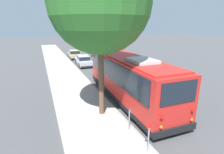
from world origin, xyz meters
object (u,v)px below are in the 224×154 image
Objects in this scene: sign_post_near at (149,136)px; sign_post_far at (129,120)px; shuttle_bus at (128,76)px; parked_sedan_silver at (83,61)px; parked_sedan_tan at (74,54)px.

sign_post_far is (1.69, 0.00, -0.18)m from sign_post_near.
shuttle_bus is 12.37m from parked_sedan_silver.
shuttle_bus is 2.20× the size of parked_sedan_silver.
sign_post_near is at bearing 177.75° from parked_sedan_silver.
shuttle_bus is at bearing -18.99° from sign_post_near.
parked_sedan_silver is at bearing -4.95° from sign_post_near.
parked_sedan_tan is (6.02, 0.08, -0.02)m from parked_sedan_silver.
sign_post_near reaches higher than sign_post_far.
parked_sedan_tan is at bearing -3.50° from sign_post_near.
sign_post_near is (-17.82, 1.54, 0.24)m from parked_sedan_silver.
sign_post_far is at bearing 0.00° from sign_post_near.
sign_post_far is (-22.16, 1.46, 0.08)m from parked_sedan_tan.
sign_post_far is at bearing 178.53° from parked_sedan_tan.
parked_sedan_silver is 1.02× the size of parked_sedan_tan.
parked_sedan_tan is 3.44× the size of sign_post_near.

